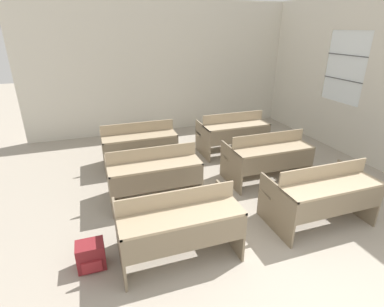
% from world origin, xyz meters
% --- Properties ---
extents(wall_back, '(6.50, 0.06, 3.07)m').
position_xyz_m(wall_back, '(0.00, 6.05, 1.53)').
color(wall_back, beige).
rests_on(wall_back, ground_plane).
extents(wall_right_with_window, '(0.06, 6.02, 3.07)m').
position_xyz_m(wall_right_with_window, '(3.22, 2.98, 1.52)').
color(wall_right_with_window, beige).
rests_on(wall_right_with_window, ground_plane).
extents(bench_front_left, '(1.34, 0.80, 0.86)m').
position_xyz_m(bench_front_left, '(-1.01, 1.43, 0.46)').
color(bench_front_left, '#796A53').
rests_on(bench_front_left, ground_plane).
extents(bench_front_right, '(1.34, 0.80, 0.86)m').
position_xyz_m(bench_front_right, '(0.97, 1.43, 0.46)').
color(bench_front_right, '#796A53').
rests_on(bench_front_right, ground_plane).
extents(bench_second_left, '(1.34, 0.80, 0.86)m').
position_xyz_m(bench_second_left, '(-1.00, 2.75, 0.46)').
color(bench_second_left, '#7E6E57').
rests_on(bench_second_left, ground_plane).
extents(bench_second_right, '(1.34, 0.80, 0.86)m').
position_xyz_m(bench_second_right, '(0.97, 2.74, 0.46)').
color(bench_second_right, '#7A6B54').
rests_on(bench_second_right, ground_plane).
extents(bench_third_left, '(1.34, 0.80, 0.86)m').
position_xyz_m(bench_third_left, '(-1.00, 4.04, 0.46)').
color(bench_third_left, '#7A6B54').
rests_on(bench_third_left, ground_plane).
extents(bench_third_right, '(1.34, 0.80, 0.86)m').
position_xyz_m(bench_third_right, '(0.97, 4.06, 0.46)').
color(bench_third_right, '#82725C').
rests_on(bench_third_right, ground_plane).
extents(schoolbag, '(0.30, 0.25, 0.31)m').
position_xyz_m(schoolbag, '(-1.98, 1.55, 0.15)').
color(schoolbag, maroon).
rests_on(schoolbag, ground_plane).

